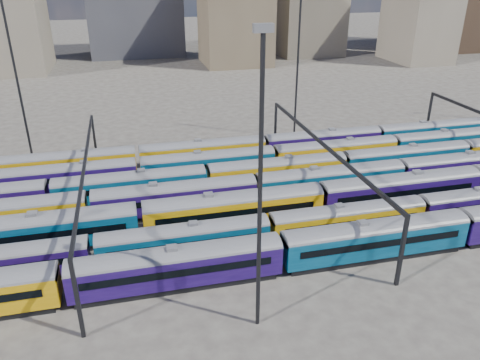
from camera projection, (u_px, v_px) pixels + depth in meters
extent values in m
plane|color=#3D3834|center=(249.00, 205.00, 62.30)|extent=(500.00, 500.00, 0.00)
cube|color=black|center=(178.00, 283.00, 46.49)|extent=(19.67, 2.55, 0.72)
cube|color=#16083C|center=(177.00, 267.00, 45.71)|extent=(20.70, 3.00, 3.00)
cylinder|color=#4C4C51|center=(176.00, 255.00, 45.08)|extent=(20.70, 3.00, 3.00)
cube|color=black|center=(179.00, 273.00, 44.22)|extent=(18.22, 0.06, 0.78)
cube|color=black|center=(175.00, 256.00, 46.90)|extent=(18.22, 0.06, 0.78)
cube|color=slate|center=(176.00, 248.00, 44.75)|extent=(1.04, 0.93, 0.36)
cube|color=black|center=(373.00, 254.00, 51.10)|extent=(19.67, 2.55, 0.72)
cube|color=#05324D|center=(375.00, 240.00, 50.32)|extent=(20.70, 3.00, 3.00)
cylinder|color=#4C4C51|center=(377.00, 228.00, 49.70)|extent=(20.70, 3.00, 3.00)
cube|color=black|center=(383.00, 244.00, 48.83)|extent=(18.22, 0.06, 0.78)
cube|color=black|center=(369.00, 230.00, 51.52)|extent=(18.22, 0.06, 0.78)
cube|color=slate|center=(378.00, 221.00, 49.36)|extent=(1.04, 0.93, 0.36)
cube|color=black|center=(185.00, 254.00, 51.21)|extent=(17.62, 2.29, 0.65)
cube|color=#05324D|center=(184.00, 241.00, 50.51)|extent=(18.55, 2.69, 2.69)
cylinder|color=#4C4C51|center=(184.00, 230.00, 49.95)|extent=(18.55, 2.69, 2.69)
cube|color=black|center=(186.00, 245.00, 49.17)|extent=(16.32, 0.06, 0.70)
cube|color=black|center=(183.00, 232.00, 51.58)|extent=(16.32, 0.06, 0.70)
cube|color=slate|center=(183.00, 225.00, 49.65)|extent=(0.93, 0.83, 0.32)
cube|color=black|center=(346.00, 232.00, 55.36)|extent=(17.62, 2.29, 0.65)
cube|color=#AC7906|center=(347.00, 220.00, 54.66)|extent=(18.55, 2.69, 2.69)
cylinder|color=#4C4C51|center=(348.00, 210.00, 54.10)|extent=(18.55, 2.69, 2.69)
cube|color=black|center=(353.00, 223.00, 53.32)|extent=(16.32, 0.06, 0.70)
cube|color=black|center=(343.00, 212.00, 55.73)|extent=(16.32, 0.06, 0.70)
cube|color=slate|center=(349.00, 205.00, 53.80)|extent=(0.93, 0.83, 0.32)
cube|color=black|center=(480.00, 195.00, 59.87)|extent=(16.32, 0.06, 0.70)
cube|color=black|center=(41.00, 248.00, 52.23)|extent=(20.55, 2.67, 0.76)
cube|color=#05324D|center=(38.00, 233.00, 51.41)|extent=(21.63, 3.14, 3.14)
cylinder|color=#4C4C51|center=(35.00, 220.00, 50.76)|extent=(21.63, 3.14, 3.14)
cube|color=black|center=(35.00, 237.00, 49.86)|extent=(19.04, 0.06, 0.81)
cube|color=black|center=(39.00, 223.00, 52.66)|extent=(19.04, 0.06, 0.81)
cube|color=slate|center=(34.00, 214.00, 50.41)|extent=(1.08, 0.97, 0.38)
cube|color=black|center=(234.00, 224.00, 57.05)|extent=(20.55, 2.67, 0.76)
cube|color=#AC7906|center=(234.00, 210.00, 56.23)|extent=(21.63, 3.14, 3.14)
cylinder|color=#4C4C51|center=(234.00, 198.00, 55.58)|extent=(21.63, 3.14, 3.14)
cube|color=black|center=(237.00, 213.00, 54.67)|extent=(19.04, 0.06, 0.81)
cube|color=black|center=(231.00, 201.00, 57.48)|extent=(19.04, 0.06, 0.81)
cube|color=slate|center=(234.00, 192.00, 55.23)|extent=(1.08, 0.97, 0.38)
cube|color=black|center=(398.00, 204.00, 61.86)|extent=(20.55, 2.67, 0.76)
cube|color=#16083C|center=(400.00, 191.00, 61.05)|extent=(21.63, 3.14, 3.14)
cylinder|color=#4C4C51|center=(401.00, 180.00, 60.39)|extent=(21.63, 3.14, 3.14)
cube|color=black|center=(407.00, 193.00, 59.49)|extent=(19.04, 0.06, 0.81)
cube|color=black|center=(394.00, 183.00, 62.29)|extent=(19.04, 0.06, 0.81)
cube|color=slate|center=(402.00, 174.00, 60.04)|extent=(1.08, 0.97, 0.38)
cube|color=black|center=(177.00, 211.00, 60.07)|extent=(19.50, 2.53, 0.72)
cube|color=#16083C|center=(176.00, 198.00, 59.30)|extent=(20.52, 2.98, 2.98)
cylinder|color=#4C4C51|center=(175.00, 188.00, 58.68)|extent=(20.52, 2.98, 2.98)
cube|color=black|center=(177.00, 201.00, 57.82)|extent=(18.06, 0.06, 0.77)
cube|color=black|center=(174.00, 191.00, 60.48)|extent=(18.06, 0.06, 0.77)
cube|color=slate|center=(175.00, 182.00, 58.35)|extent=(1.03, 0.92, 0.36)
cube|color=black|center=(329.00, 194.00, 64.65)|extent=(19.50, 2.53, 0.72)
cube|color=#05324D|center=(330.00, 182.00, 63.88)|extent=(20.52, 2.98, 2.98)
cylinder|color=#4C4C51|center=(331.00, 172.00, 63.25)|extent=(20.52, 2.98, 2.98)
cube|color=black|center=(335.00, 184.00, 62.40)|extent=(18.06, 0.06, 0.77)
cube|color=black|center=(326.00, 175.00, 65.06)|extent=(18.06, 0.06, 0.77)
cube|color=slate|center=(332.00, 166.00, 62.92)|extent=(1.03, 0.92, 0.36)
cube|color=black|center=(462.00, 179.00, 69.23)|extent=(19.50, 2.53, 0.72)
cube|color=#16083C|center=(464.00, 167.00, 68.45)|extent=(20.52, 2.98, 2.98)
cylinder|color=#4C4C51|center=(466.00, 158.00, 67.83)|extent=(20.52, 2.98, 2.98)
cube|color=black|center=(472.00, 169.00, 66.97)|extent=(18.06, 0.06, 0.77)
cube|color=black|center=(458.00, 161.00, 69.63)|extent=(18.06, 0.06, 0.77)
cube|color=slate|center=(467.00, 153.00, 67.50)|extent=(1.03, 0.92, 0.36)
cube|color=black|center=(132.00, 199.00, 63.31)|extent=(18.95, 2.46, 0.70)
cube|color=#05324D|center=(131.00, 187.00, 62.56)|extent=(19.94, 2.89, 2.89)
cylinder|color=#4C4C51|center=(130.00, 177.00, 61.96)|extent=(19.94, 2.89, 2.89)
cube|color=black|center=(131.00, 189.00, 61.13)|extent=(17.55, 0.06, 0.75)
cube|color=black|center=(131.00, 180.00, 63.71)|extent=(17.55, 0.06, 0.75)
cube|color=slate|center=(130.00, 172.00, 61.64)|extent=(1.00, 0.90, 0.35)
cube|color=black|center=(277.00, 183.00, 67.77)|extent=(18.95, 2.46, 0.70)
cube|color=#AC7906|center=(277.00, 172.00, 67.02)|extent=(19.94, 2.89, 2.89)
cylinder|color=#4C4C51|center=(278.00, 163.00, 66.41)|extent=(19.94, 2.89, 2.89)
cube|color=black|center=(281.00, 174.00, 65.58)|extent=(17.55, 0.06, 0.75)
cube|color=black|center=(274.00, 166.00, 68.16)|extent=(17.55, 0.06, 0.75)
cube|color=slate|center=(278.00, 158.00, 66.09)|extent=(1.00, 0.90, 0.35)
cube|color=black|center=(404.00, 170.00, 72.22)|extent=(18.95, 2.46, 0.70)
cube|color=#05324D|center=(405.00, 159.00, 71.47)|extent=(19.94, 2.89, 2.89)
cylinder|color=#4C4C51|center=(407.00, 150.00, 70.86)|extent=(19.94, 2.89, 2.89)
cube|color=black|center=(411.00, 161.00, 70.03)|extent=(17.55, 0.06, 0.75)
cube|color=black|center=(400.00, 154.00, 72.62)|extent=(17.55, 0.06, 0.75)
cube|color=slate|center=(407.00, 145.00, 70.54)|extent=(1.00, 0.90, 0.35)
cube|color=black|center=(66.00, 190.00, 65.78)|extent=(18.79, 2.44, 0.69)
cube|color=#16083C|center=(64.00, 178.00, 65.04)|extent=(19.78, 2.87, 2.87)
cylinder|color=#4C4C51|center=(63.00, 169.00, 64.44)|extent=(19.78, 2.87, 2.87)
cube|color=black|center=(63.00, 180.00, 63.61)|extent=(17.41, 0.06, 0.74)
cube|color=black|center=(65.00, 172.00, 66.18)|extent=(17.41, 0.06, 0.74)
cube|color=slate|center=(62.00, 164.00, 64.12)|extent=(0.99, 0.89, 0.35)
cube|color=black|center=(209.00, 176.00, 70.20)|extent=(18.79, 2.44, 0.69)
cube|color=#05324D|center=(208.00, 165.00, 69.45)|extent=(19.78, 2.87, 2.87)
cylinder|color=#4C4C51|center=(208.00, 156.00, 68.85)|extent=(19.78, 2.87, 2.87)
cube|color=black|center=(210.00, 166.00, 68.03)|extent=(17.41, 0.06, 0.74)
cube|color=black|center=(207.00, 159.00, 70.59)|extent=(17.41, 0.06, 0.74)
cube|color=slate|center=(208.00, 151.00, 68.54)|extent=(0.99, 0.89, 0.35)
cube|color=black|center=(334.00, 163.00, 74.62)|extent=(18.79, 2.44, 0.69)
cube|color=#AC7906|center=(335.00, 153.00, 73.87)|extent=(19.78, 2.87, 2.87)
cylinder|color=#4C4C51|center=(336.00, 144.00, 73.27)|extent=(19.78, 2.87, 2.87)
cube|color=black|center=(339.00, 154.00, 72.44)|extent=(17.41, 0.06, 0.74)
cube|color=black|center=(332.00, 148.00, 75.01)|extent=(17.41, 0.06, 0.74)
cube|color=slate|center=(337.00, 140.00, 72.95)|extent=(0.99, 0.89, 0.35)
cube|color=black|center=(446.00, 152.00, 79.03)|extent=(18.79, 2.44, 0.69)
cube|color=#05324D|center=(448.00, 142.00, 78.29)|extent=(19.78, 2.87, 2.87)
cylinder|color=#4C4C51|center=(450.00, 134.00, 77.69)|extent=(19.78, 2.87, 2.87)
cube|color=black|center=(454.00, 143.00, 76.86)|extent=(17.41, 0.06, 0.74)
cube|color=black|center=(443.00, 138.00, 79.43)|extent=(17.41, 0.06, 0.74)
cube|color=slate|center=(450.00, 130.00, 77.37)|extent=(0.99, 0.89, 0.35)
cube|color=black|center=(70.00, 176.00, 70.21)|extent=(18.74, 2.43, 0.69)
cube|color=#AC7906|center=(68.00, 165.00, 69.47)|extent=(19.73, 2.86, 2.86)
cylinder|color=#4C4C51|center=(67.00, 156.00, 68.87)|extent=(19.73, 2.86, 2.86)
cube|color=black|center=(67.00, 166.00, 68.05)|extent=(17.36, 0.06, 0.74)
cube|color=black|center=(69.00, 159.00, 70.61)|extent=(17.36, 0.06, 0.74)
cube|color=slate|center=(66.00, 151.00, 68.56)|extent=(0.99, 0.89, 0.35)
cube|color=black|center=(203.00, 163.00, 74.62)|extent=(18.74, 2.43, 0.69)
cube|color=#AC7906|center=(203.00, 153.00, 73.88)|extent=(19.73, 2.86, 2.86)
cylinder|color=#4C4C51|center=(203.00, 144.00, 73.28)|extent=(19.73, 2.86, 2.86)
cube|color=black|center=(205.00, 154.00, 72.45)|extent=(17.36, 0.06, 0.74)
cube|color=black|center=(201.00, 148.00, 75.01)|extent=(17.36, 0.06, 0.74)
cube|color=slate|center=(203.00, 140.00, 72.96)|extent=(0.99, 0.89, 0.35)
cube|color=black|center=(322.00, 152.00, 79.02)|extent=(18.74, 2.43, 0.69)
cube|color=#16083C|center=(323.00, 142.00, 78.28)|extent=(19.73, 2.86, 2.86)
cylinder|color=#4C4C51|center=(323.00, 134.00, 77.68)|extent=(19.73, 2.86, 2.86)
cube|color=black|center=(326.00, 143.00, 76.86)|extent=(17.36, 0.06, 0.74)
cube|color=black|center=(320.00, 138.00, 79.42)|extent=(17.36, 0.06, 0.74)
cube|color=slate|center=(324.00, 130.00, 77.36)|extent=(0.99, 0.89, 0.35)
cube|color=black|center=(428.00, 142.00, 83.43)|extent=(18.74, 2.43, 0.69)
cube|color=#05324D|center=(430.00, 133.00, 82.69)|extent=(19.73, 2.86, 2.86)
cylinder|color=#4C4C51|center=(431.00, 125.00, 82.09)|extent=(19.73, 2.86, 2.86)
cube|color=black|center=(435.00, 134.00, 81.26)|extent=(17.36, 0.06, 0.74)
cube|color=black|center=(425.00, 129.00, 83.82)|extent=(17.36, 0.06, 0.74)
cube|color=slate|center=(432.00, 121.00, 81.77)|extent=(0.99, 0.89, 0.35)
cube|color=black|center=(77.00, 299.00, 38.65)|extent=(0.35, 0.35, 8.00)
cube|color=black|center=(95.00, 140.00, 73.94)|extent=(0.35, 0.35, 8.00)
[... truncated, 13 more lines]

